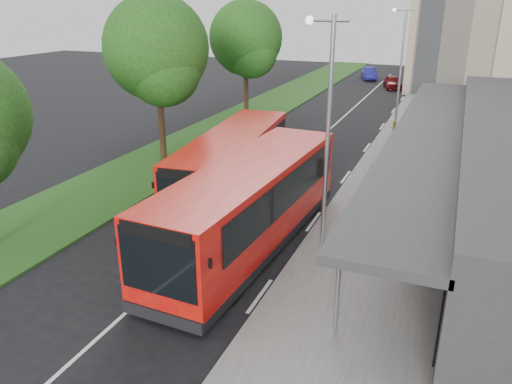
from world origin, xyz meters
TOP-DOWN VIEW (x-y plane):
  - ground at (0.00, 0.00)m, footprint 120.00×120.00m
  - pavement at (6.00, 20.00)m, footprint 5.00×80.00m
  - grass_verge at (-7.00, 20.00)m, footprint 5.00×80.00m
  - lane_centre_line at (0.00, 15.00)m, footprint 0.12×70.00m
  - kerb_dashes at (3.30, 19.00)m, footprint 0.12×56.00m
  - tree_mid at (-7.01, 9.05)m, footprint 5.60×5.60m
  - tree_far at (-7.01, 21.05)m, footprint 5.41×5.41m
  - lamp_post_near at (4.12, 2.00)m, footprint 1.44×0.28m
  - lamp_post_far at (4.12, 22.00)m, footprint 1.44×0.28m
  - bus_main at (1.73, 0.96)m, footprint 3.46×11.36m
  - bus_second at (-0.95, 5.36)m, footprint 3.73×10.76m
  - litter_bin at (4.90, 9.13)m, footprint 0.55×0.55m
  - bollard at (4.51, 18.68)m, footprint 0.22×0.22m
  - car_near at (1.62, 39.34)m, footprint 2.58×4.18m
  - car_far at (-1.79, 44.75)m, footprint 2.58×4.35m

SIDE VIEW (x-z plane):
  - ground at x=0.00m, z-range 0.00..0.00m
  - kerb_dashes at x=3.30m, z-range 0.00..0.01m
  - lane_centre_line at x=0.00m, z-range 0.00..0.01m
  - grass_verge at x=-7.00m, z-range 0.00..0.10m
  - pavement at x=6.00m, z-range 0.00..0.15m
  - litter_bin at x=4.90m, z-range 0.15..1.05m
  - car_near at x=1.62m, z-range 0.00..1.33m
  - bollard at x=4.51m, z-range 0.15..1.19m
  - car_far at x=-1.79m, z-range 0.00..1.36m
  - bus_second at x=-0.95m, z-range 0.04..3.03m
  - bus_main at x=1.73m, z-range 0.04..3.22m
  - lamp_post_near at x=4.12m, z-range 0.72..8.72m
  - lamp_post_far at x=4.12m, z-range 0.72..8.72m
  - tree_far at x=-7.01m, z-range 1.27..9.96m
  - tree_mid at x=-7.01m, z-range 1.31..10.30m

